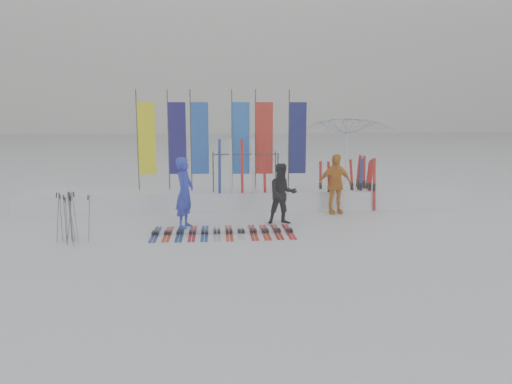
{
  "coord_description": "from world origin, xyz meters",
  "views": [
    {
      "loc": [
        -0.86,
        -11.37,
        3.11
      ],
      "look_at": [
        0.2,
        1.6,
        1.0
      ],
      "focal_mm": 35.0,
      "sensor_mm": 36.0,
      "label": 1
    }
  ],
  "objects": [
    {
      "name": "pole_cluster",
      "position": [
        -4.34,
        0.59,
        0.6
      ],
      "size": [
        0.8,
        0.87,
        1.24
      ],
      "color": "#595B60",
      "rests_on": "ground"
    },
    {
      "name": "person_blue",
      "position": [
        -1.7,
        1.92,
        0.95
      ],
      "size": [
        0.65,
        0.8,
        1.91
      ],
      "primitive_type": "imported",
      "rotation": [
        0.0,
        0.0,
        1.26
      ],
      "color": "#2133C4",
      "rests_on": "ground"
    },
    {
      "name": "ski_row",
      "position": [
        -0.69,
        1.18,
        0.04
      ],
      "size": [
        3.61,
        1.7,
        0.07
      ],
      "color": "navy",
      "rests_on": "ground"
    },
    {
      "name": "snow_bank",
      "position": [
        0.0,
        4.6,
        0.3
      ],
      "size": [
        14.0,
        1.6,
        0.6
      ],
      "primitive_type": "cube",
      "color": "white",
      "rests_on": "ground"
    },
    {
      "name": "ski_rack",
      "position": [
        0.07,
        4.2,
        1.38
      ],
      "size": [
        2.04,
        0.8,
        1.23
      ],
      "color": "#383A3F",
      "rests_on": "ground"
    },
    {
      "name": "person_black",
      "position": [
        0.98,
        2.13,
        0.85
      ],
      "size": [
        0.9,
        0.74,
        1.7
      ],
      "primitive_type": "imported",
      "rotation": [
        0.0,
        0.0,
        0.12
      ],
      "color": "black",
      "rests_on": "ground"
    },
    {
      "name": "person_yellow",
      "position": [
        2.78,
        3.45,
        0.92
      ],
      "size": [
        1.14,
        0.64,
        1.83
      ],
      "primitive_type": "imported",
      "rotation": [
        0.0,
        0.0,
        0.18
      ],
      "color": "orange",
      "rests_on": "ground"
    },
    {
      "name": "ground",
      "position": [
        0.0,
        0.0,
        0.0
      ],
      "size": [
        120.0,
        120.0,
        0.0
      ],
      "primitive_type": "plane",
      "color": "white",
      "rests_on": "ground"
    },
    {
      "name": "feather_flags",
      "position": [
        -0.69,
        4.77,
        2.24
      ],
      "size": [
        5.43,
        0.19,
        3.2
      ],
      "color": "#383A3F",
      "rests_on": "ground"
    },
    {
      "name": "tent_canopy",
      "position": [
        3.75,
        5.8,
        1.52
      ],
      "size": [
        3.33,
        3.39,
        3.03
      ],
      "primitive_type": "imported",
      "rotation": [
        0.0,
        0.0,
        -0.01
      ],
      "color": "white",
      "rests_on": "ground"
    },
    {
      "name": "upright_skis",
      "position": [
        3.63,
        4.24,
        0.8
      ],
      "size": [
        1.63,
        1.08,
        1.69
      ],
      "color": "red",
      "rests_on": "ground"
    }
  ]
}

